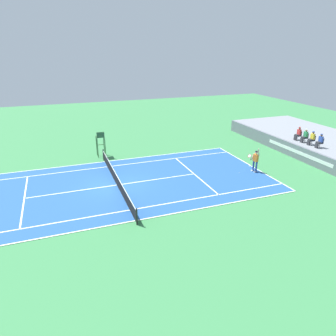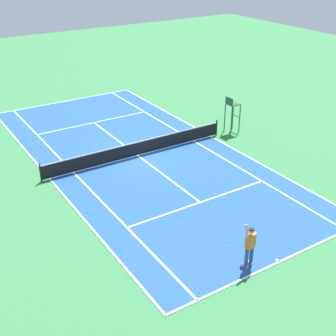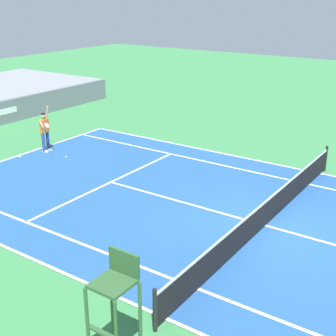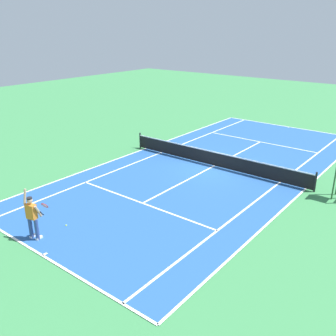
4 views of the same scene
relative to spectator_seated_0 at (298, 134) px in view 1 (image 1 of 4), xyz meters
The scene contains 12 objects.
ground_plane 18.37m from the spectator_seated_0, 84.81° to the right, with size 80.00×80.00×0.00m, color #387F47.
court 18.37m from the spectator_seated_0, 84.81° to the right, with size 11.08×23.88×0.03m.
net 18.32m from the spectator_seated_0, 84.81° to the right, with size 11.98×0.10×1.07m.
barrier_wall 2.41m from the spectator_seated_0, 36.16° to the right, with size 23.16×0.25×1.30m.
bleacher_platform 3.71m from the spectator_seated_0, 61.66° to the left, with size 23.16×8.31×1.30m, color gray.
spectator_seated_0 is the anchor object (origin of this frame).
spectator_seated_1 0.87m from the spectator_seated_0, ahead, with size 0.44×0.60×1.27m.
spectator_seated_2 1.73m from the spectator_seated_0, ahead, with size 0.44×0.60×1.27m.
spectator_seated_3 2.70m from the spectator_seated_0, ahead, with size 0.44×0.60×1.27m.
tennis_player 7.48m from the spectator_seated_0, 67.13° to the right, with size 0.74×0.74×2.08m.
tennis_ball 8.87m from the spectator_seated_0, 71.41° to the right, with size 0.07×0.07×0.07m, color #D1E533.
umpire_chair 19.02m from the spectator_seated_0, 106.86° to the right, with size 0.77×0.77×2.44m.
Camera 1 is at (21.14, -3.69, 9.59)m, focal length 32.87 mm.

